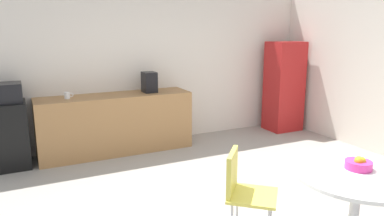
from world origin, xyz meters
name	(u,v)px	position (x,y,z in m)	size (l,w,h in m)	color
wall_back	(145,65)	(0.00, 3.00, 1.30)	(6.00, 0.10, 2.60)	silver
counter_block	(116,124)	(-0.62, 2.65, 0.45)	(2.31, 0.60, 0.90)	#9E7042
mini_fridge	(7,135)	(-2.12, 2.65, 0.46)	(0.54, 0.54, 0.91)	black
microwave	(2,93)	(-2.12, 2.65, 1.04)	(0.48, 0.38, 0.26)	black
locker_cabinet	(284,86)	(2.55, 2.55, 0.83)	(0.60, 0.50, 1.65)	#B21E1E
round_table	(356,190)	(0.50, -0.84, 0.60)	(1.04, 1.04, 0.75)	silver
chair_yellow	(242,185)	(-0.20, -0.23, 0.52)	(0.59, 0.59, 0.83)	silver
fruit_bowl	(359,164)	(0.57, -0.79, 0.79)	(0.22, 0.22, 0.11)	#D8338C
mug_white	(67,95)	(-1.30, 2.64, 0.95)	(0.13, 0.08, 0.09)	white
coffee_maker	(149,82)	(-0.06, 2.65, 1.06)	(0.20, 0.24, 0.32)	black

